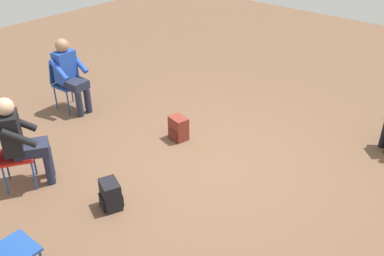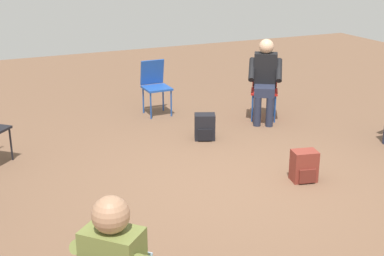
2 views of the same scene
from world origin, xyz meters
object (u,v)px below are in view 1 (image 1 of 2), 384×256
chair_west (4,251)px  backpack_by_empty_chair (111,196)px  chair_northwest (9,153)px  backpack_near_laptop_user (179,129)px  person_in_blue (69,72)px  chair_north (65,81)px  person_in_black (20,137)px

chair_west → backpack_by_empty_chair: chair_west is taller
chair_northwest → backpack_near_laptop_user: bearing=101.6°
backpack_near_laptop_user → person_in_blue: bearing=102.6°
chair_west → backpack_by_empty_chair: (1.40, 0.20, -0.34)m
person_in_blue → backpack_by_empty_chair: bearing=60.3°
chair_north → backpack_by_empty_chair: (-1.25, -2.61, -0.34)m
chair_west → chair_northwest: bearing=148.5°
chair_west → backpack_near_laptop_user: 3.18m
chair_west → backpack_by_empty_chair: bearing=97.7°
chair_northwest → backpack_near_laptop_user: size_ratio=2.36×
chair_west → backpack_near_laptop_user: (3.10, 0.64, -0.34)m
chair_west → chair_northwest: size_ratio=1.00×
chair_west → backpack_near_laptop_user: size_ratio=2.36×
chair_north → chair_northwest: (-1.77, -1.34, 0.00)m
chair_northwest → person_in_black: bearing=90.0°
chair_northwest → person_in_blue: 2.14m
chair_northwest → backpack_by_empty_chair: (0.52, -1.26, -0.34)m
backpack_by_empty_chair → person_in_black: bearing=107.8°
chair_north → backpack_by_empty_chair: chair_north is taller
backpack_near_laptop_user → person_in_black: bearing=160.5°
chair_north → person_in_black: bearing=38.9°
person_in_blue → chair_north: bearing=-90.0°
backpack_by_empty_chair → backpack_near_laptop_user: bearing=14.5°
chair_west → person_in_black: person_in_black is taller
chair_north → backpack_near_laptop_user: chair_north is taller
chair_north → person_in_black: person_in_black is taller
chair_north → person_in_black: (-1.62, -1.43, 0.20)m
chair_west → person_in_black: bearing=142.9°
person_in_blue → chair_west: bearing=42.4°
person_in_black → backpack_by_empty_chair: person_in_black is taller
backpack_by_empty_chair → person_in_blue: bearing=62.8°
chair_north → person_in_blue: 0.26m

